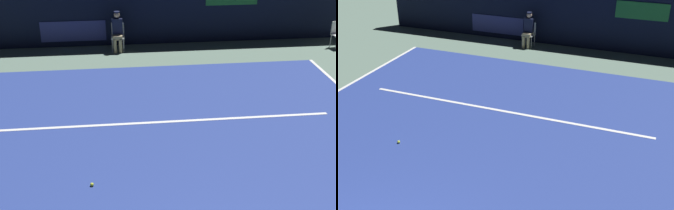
{
  "view_description": "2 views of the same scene",
  "coord_description": "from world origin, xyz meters",
  "views": [
    {
      "loc": [
        -1.06,
        -3.03,
        5.17
      ],
      "look_at": [
        -0.1,
        5.43,
        1.04
      ],
      "focal_mm": 49.71,
      "sensor_mm": 36.0,
      "label": 1
    },
    {
      "loc": [
        3.7,
        -2.63,
        5.26
      ],
      "look_at": [
        0.61,
        5.33,
        0.92
      ],
      "focal_mm": 44.73,
      "sensor_mm": 36.0,
      "label": 2
    }
  ],
  "objects": [
    {
      "name": "ground_plane",
      "position": [
        0.0,
        4.66,
        0.0
      ],
      "size": [
        29.6,
        29.6,
        0.0
      ],
      "primitive_type": "plane",
      "color": "slate"
    },
    {
      "name": "court_surface",
      "position": [
        0.0,
        4.66,
        0.01
      ],
      "size": [
        10.14,
        11.32,
        0.01
      ],
      "primitive_type": "cube",
      "color": "navy",
      "rests_on": "ground"
    },
    {
      "name": "line_judge_on_chair",
      "position": [
        -1.05,
        11.97,
        0.69
      ],
      "size": [
        0.46,
        0.54,
        1.32
      ],
      "color": "white",
      "rests_on": "ground"
    },
    {
      "name": "back_wall",
      "position": [
        -0.0,
        12.7,
        1.3
      ],
      "size": [
        14.52,
        0.33,
        2.6
      ],
      "color": "black",
      "rests_on": "ground"
    },
    {
      "name": "line_service",
      "position": [
        0.0,
        6.64,
        0.01
      ],
      "size": [
        7.91,
        0.1,
        0.01
      ],
      "primitive_type": "cube",
      "color": "white",
      "rests_on": "court_surface"
    },
    {
      "name": "tennis_ball",
      "position": [
        -1.67,
        4.25,
        0.05
      ],
      "size": [
        0.07,
        0.07,
        0.07
      ],
      "primitive_type": "sphere",
      "color": "#CCE033",
      "rests_on": "court_surface"
    }
  ]
}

